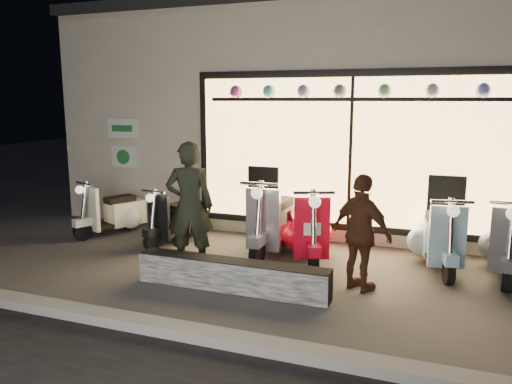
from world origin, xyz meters
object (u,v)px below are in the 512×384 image
(graffiti_barrier, at_px, (232,275))
(man, at_px, (190,206))
(scooter_silver, at_px, (277,222))
(scooter_red, at_px, (306,229))
(woman, at_px, (362,233))

(graffiti_barrier, bearing_deg, man, 147.03)
(graffiti_barrier, relative_size, scooter_silver, 1.55)
(scooter_red, bearing_deg, woman, -68.94)
(scooter_red, relative_size, woman, 1.03)
(graffiti_barrier, xyz_separation_m, scooter_silver, (-0.01, 1.85, 0.27))
(scooter_red, relative_size, man, 0.84)
(scooter_silver, xyz_separation_m, man, (-0.88, -1.27, 0.45))
(man, xyz_separation_m, woman, (2.41, 0.01, -0.17))
(scooter_silver, relative_size, scooter_red, 1.05)
(scooter_silver, bearing_deg, graffiti_barrier, -88.35)
(scooter_red, bearing_deg, graffiti_barrier, -129.75)
(scooter_silver, relative_size, man, 0.89)
(scooter_silver, xyz_separation_m, scooter_red, (0.54, -0.20, -0.02))
(scooter_silver, height_order, scooter_red, scooter_silver)
(scooter_silver, distance_m, scooter_red, 0.57)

